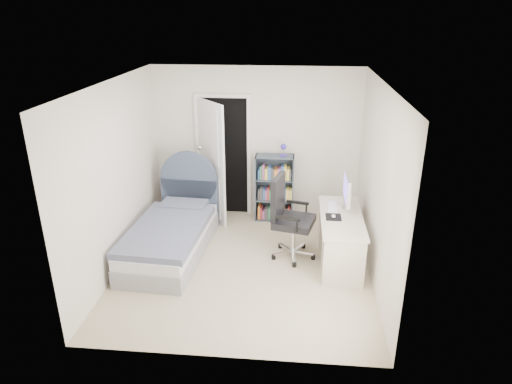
# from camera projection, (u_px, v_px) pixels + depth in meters

# --- Properties ---
(room_shell) EXTENTS (3.50, 3.70, 2.60)m
(room_shell) POSITION_uv_depth(u_px,v_px,m) (244.00, 182.00, 5.87)
(room_shell) COLOR tan
(room_shell) RESTS_ON ground
(door) EXTENTS (0.92, 0.66, 2.06)m
(door) POSITION_uv_depth(u_px,v_px,m) (216.00, 159.00, 7.46)
(door) COLOR black
(door) RESTS_ON ground
(bed) EXTENTS (1.08, 2.09, 1.26)m
(bed) POSITION_uv_depth(u_px,v_px,m) (172.00, 234.00, 6.62)
(bed) COLOR gray
(bed) RESTS_ON ground
(nightstand) EXTENTS (0.44, 0.44, 0.64)m
(nightstand) POSITION_uv_depth(u_px,v_px,m) (191.00, 192.00, 7.73)
(nightstand) COLOR tan
(nightstand) RESTS_ON ground
(floor_lamp) EXTENTS (0.18, 0.18, 1.29)m
(floor_lamp) POSITION_uv_depth(u_px,v_px,m) (200.00, 189.00, 7.59)
(floor_lamp) COLOR silver
(floor_lamp) RESTS_ON ground
(bookcase) EXTENTS (0.63, 0.27, 1.33)m
(bookcase) POSITION_uv_depth(u_px,v_px,m) (275.00, 190.00, 7.55)
(bookcase) COLOR #3C4752
(bookcase) RESTS_ON ground
(desk) EXTENTS (0.57, 1.43, 1.17)m
(desk) POSITION_uv_depth(u_px,v_px,m) (340.00, 236.00, 6.34)
(desk) COLOR beige
(desk) RESTS_ON ground
(office_chair) EXTENTS (0.65, 0.67, 1.20)m
(office_chair) POSITION_uv_depth(u_px,v_px,m) (287.00, 214.00, 6.37)
(office_chair) COLOR silver
(office_chair) RESTS_ON ground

